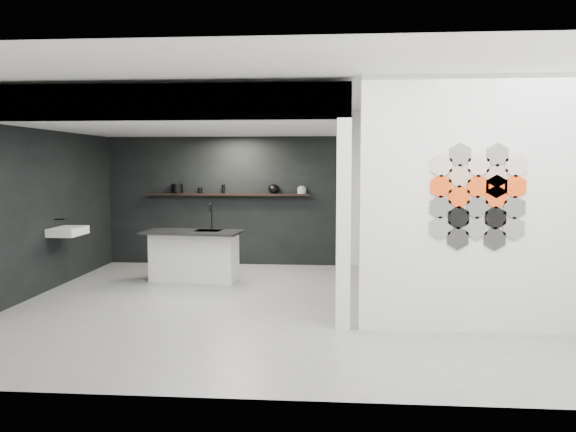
{
  "coord_description": "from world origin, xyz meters",
  "views": [
    {
      "loc": [
        0.68,
        -7.24,
        1.85
      ],
      "look_at": [
        0.1,
        0.3,
        1.15
      ],
      "focal_mm": 35.0,
      "sensor_mm": 36.0,
      "label": 1
    }
  ],
  "objects_px": {
    "kitchen_island": "(194,255)",
    "utensil_cup": "(200,190)",
    "bottle_dark": "(223,189)",
    "partition_panel": "(473,206)",
    "wall_basin": "(68,231)",
    "glass_vase": "(302,190)",
    "glass_bowl": "(302,191)",
    "stockpot": "(177,188)",
    "kettle": "(274,189)"
  },
  "relations": [
    {
      "from": "kettle",
      "to": "glass_vase",
      "type": "distance_m",
      "value": 0.51
    },
    {
      "from": "glass_bowl",
      "to": "glass_vase",
      "type": "relative_size",
      "value": 1.13
    },
    {
      "from": "partition_panel",
      "to": "stockpot",
      "type": "height_order",
      "value": "partition_panel"
    },
    {
      "from": "kitchen_island",
      "to": "glass_bowl",
      "type": "distance_m",
      "value": 2.38
    },
    {
      "from": "stockpot",
      "to": "bottle_dark",
      "type": "height_order",
      "value": "stockpot"
    },
    {
      "from": "partition_panel",
      "to": "glass_vase",
      "type": "xyz_separation_m",
      "value": [
        -2.08,
        3.87,
        -0.01
      ]
    },
    {
      "from": "wall_basin",
      "to": "utensil_cup",
      "type": "height_order",
      "value": "utensil_cup"
    },
    {
      "from": "kettle",
      "to": "glass_bowl",
      "type": "bearing_deg",
      "value": 21.13
    },
    {
      "from": "kettle",
      "to": "utensil_cup",
      "type": "height_order",
      "value": "kettle"
    },
    {
      "from": "wall_basin",
      "to": "bottle_dark",
      "type": "bearing_deg",
      "value": 46.55
    },
    {
      "from": "stockpot",
      "to": "kettle",
      "type": "height_order",
      "value": "kettle"
    },
    {
      "from": "wall_basin",
      "to": "bottle_dark",
      "type": "xyz_separation_m",
      "value": [
        1.96,
        2.07,
        0.55
      ]
    },
    {
      "from": "stockpot",
      "to": "glass_bowl",
      "type": "height_order",
      "value": "stockpot"
    },
    {
      "from": "kitchen_island",
      "to": "utensil_cup",
      "type": "relative_size",
      "value": 15.76
    },
    {
      "from": "glass_bowl",
      "to": "bottle_dark",
      "type": "distance_m",
      "value": 1.43
    },
    {
      "from": "bottle_dark",
      "to": "wall_basin",
      "type": "bearing_deg",
      "value": -133.45
    },
    {
      "from": "bottle_dark",
      "to": "glass_vase",
      "type": "bearing_deg",
      "value": 0.0
    },
    {
      "from": "glass_vase",
      "to": "utensil_cup",
      "type": "relative_size",
      "value": 1.38
    },
    {
      "from": "wall_basin",
      "to": "kettle",
      "type": "relative_size",
      "value": 2.96
    },
    {
      "from": "stockpot",
      "to": "utensil_cup",
      "type": "relative_size",
      "value": 2.08
    },
    {
      "from": "kettle",
      "to": "glass_vase",
      "type": "relative_size",
      "value": 1.46
    },
    {
      "from": "wall_basin",
      "to": "glass_bowl",
      "type": "height_order",
      "value": "glass_bowl"
    },
    {
      "from": "bottle_dark",
      "to": "partition_panel",
      "type": "bearing_deg",
      "value": -47.76
    },
    {
      "from": "partition_panel",
      "to": "kettle",
      "type": "bearing_deg",
      "value": 123.75
    },
    {
      "from": "glass_bowl",
      "to": "wall_basin",
      "type": "bearing_deg",
      "value": -148.65
    },
    {
      "from": "kitchen_island",
      "to": "bottle_dark",
      "type": "relative_size",
      "value": 9.91
    },
    {
      "from": "kitchen_island",
      "to": "glass_vase",
      "type": "relative_size",
      "value": 11.41
    },
    {
      "from": "wall_basin",
      "to": "bottle_dark",
      "type": "height_order",
      "value": "bottle_dark"
    },
    {
      "from": "kettle",
      "to": "bottle_dark",
      "type": "relative_size",
      "value": 1.27
    },
    {
      "from": "utensil_cup",
      "to": "kettle",
      "type": "bearing_deg",
      "value": 0.0
    },
    {
      "from": "wall_basin",
      "to": "glass_vase",
      "type": "bearing_deg",
      "value": 31.35
    },
    {
      "from": "stockpot",
      "to": "kitchen_island",
      "type": "bearing_deg",
      "value": -65.44
    },
    {
      "from": "partition_panel",
      "to": "stockpot",
      "type": "relative_size",
      "value": 13.41
    },
    {
      "from": "glass_vase",
      "to": "partition_panel",
      "type": "bearing_deg",
      "value": -61.77
    },
    {
      "from": "stockpot",
      "to": "glass_vase",
      "type": "xyz_separation_m",
      "value": [
        2.29,
        0.0,
        -0.02
      ]
    },
    {
      "from": "partition_panel",
      "to": "stockpot",
      "type": "bearing_deg",
      "value": 138.49
    },
    {
      "from": "wall_basin",
      "to": "kitchen_island",
      "type": "xyz_separation_m",
      "value": [
        1.76,
        0.62,
        -0.44
      ]
    },
    {
      "from": "glass_vase",
      "to": "bottle_dark",
      "type": "relative_size",
      "value": 0.87
    },
    {
      "from": "partition_panel",
      "to": "wall_basin",
      "type": "distance_m",
      "value": 5.78
    },
    {
      "from": "glass_bowl",
      "to": "bottle_dark",
      "type": "relative_size",
      "value": 0.98
    },
    {
      "from": "bottle_dark",
      "to": "kitchen_island",
      "type": "bearing_deg",
      "value": -97.77
    },
    {
      "from": "utensil_cup",
      "to": "wall_basin",
      "type": "bearing_deg",
      "value": -126.48
    },
    {
      "from": "partition_panel",
      "to": "utensil_cup",
      "type": "xyz_separation_m",
      "value": [
        -3.94,
        3.87,
        -0.03
      ]
    },
    {
      "from": "wall_basin",
      "to": "utensil_cup",
      "type": "relative_size",
      "value": 5.99
    },
    {
      "from": "stockpot",
      "to": "bottle_dark",
      "type": "bearing_deg",
      "value": 0.0
    },
    {
      "from": "glass_vase",
      "to": "kettle",
      "type": "bearing_deg",
      "value": 180.0
    },
    {
      "from": "wall_basin",
      "to": "kitchen_island",
      "type": "distance_m",
      "value": 1.92
    },
    {
      "from": "glass_bowl",
      "to": "glass_vase",
      "type": "xyz_separation_m",
      "value": [
        0.0,
        0.0,
        0.01
      ]
    },
    {
      "from": "partition_panel",
      "to": "wall_basin",
      "type": "height_order",
      "value": "partition_panel"
    },
    {
      "from": "partition_panel",
      "to": "bottle_dark",
      "type": "xyz_separation_m",
      "value": [
        -3.51,
        3.87,
        -0.0
      ]
    }
  ]
}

